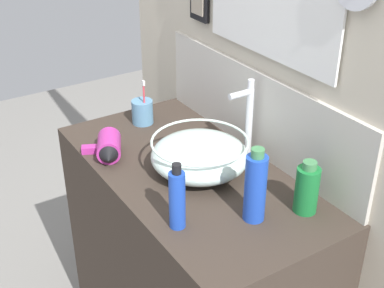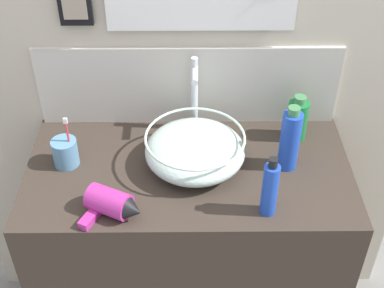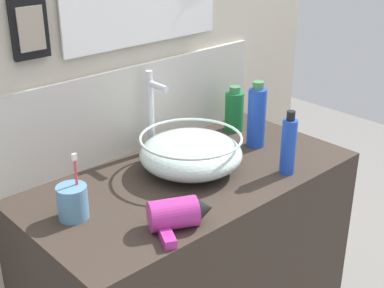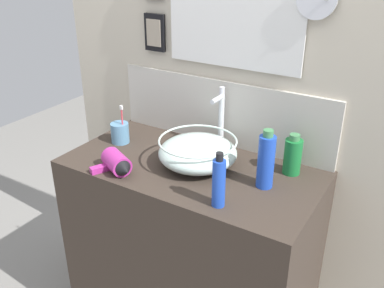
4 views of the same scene
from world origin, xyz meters
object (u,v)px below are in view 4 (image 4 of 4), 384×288
(faucet, at_px, (220,115))
(spray_bottle, at_px, (293,156))
(glass_bowl_sink, at_px, (198,152))
(toothbrush_cup, at_px, (120,133))
(hair_drier, at_px, (117,164))
(shampoo_bottle, at_px, (219,182))
(lotion_bottle, at_px, (266,161))

(faucet, bearing_deg, spray_bottle, -7.73)
(glass_bowl_sink, height_order, toothbrush_cup, toothbrush_cup)
(hair_drier, height_order, spray_bottle, spray_bottle)
(hair_drier, distance_m, shampoo_bottle, 0.44)
(shampoo_bottle, distance_m, spray_bottle, 0.37)
(hair_drier, relative_size, lotion_bottle, 0.85)
(spray_bottle, bearing_deg, faucet, 172.27)
(faucet, relative_size, toothbrush_cup, 1.55)
(shampoo_bottle, relative_size, spray_bottle, 1.23)
(glass_bowl_sink, bearing_deg, hair_drier, -137.98)
(lotion_bottle, bearing_deg, toothbrush_cup, 178.65)
(faucet, distance_m, hair_drier, 0.47)
(faucet, relative_size, shampoo_bottle, 1.38)
(toothbrush_cup, distance_m, spray_bottle, 0.75)
(toothbrush_cup, bearing_deg, glass_bowl_sink, -1.20)
(shampoo_bottle, bearing_deg, toothbrush_cup, 160.58)
(glass_bowl_sink, relative_size, lotion_bottle, 1.39)
(glass_bowl_sink, bearing_deg, shampoo_bottle, -45.26)
(lotion_bottle, bearing_deg, hair_drier, -158.75)
(toothbrush_cup, xyz_separation_m, spray_bottle, (0.74, 0.13, 0.03))
(faucet, height_order, toothbrush_cup, faucet)
(shampoo_bottle, bearing_deg, lotion_bottle, 67.13)
(glass_bowl_sink, bearing_deg, faucet, 90.00)
(glass_bowl_sink, relative_size, hair_drier, 1.64)
(lotion_bottle, bearing_deg, shampoo_bottle, -112.87)
(shampoo_bottle, bearing_deg, glass_bowl_sink, 134.74)
(lotion_bottle, height_order, spray_bottle, lotion_bottle)
(hair_drier, bearing_deg, glass_bowl_sink, 42.02)
(glass_bowl_sink, distance_m, hair_drier, 0.32)
(toothbrush_cup, bearing_deg, spray_bottle, 9.94)
(hair_drier, relative_size, shampoo_bottle, 0.95)
(hair_drier, distance_m, lotion_bottle, 0.56)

